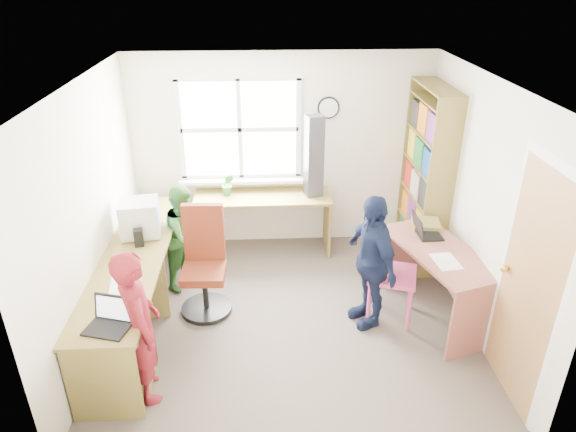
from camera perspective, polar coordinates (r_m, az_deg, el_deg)
The scene contains 19 objects.
room at distance 4.81m, azimuth 0.23°, elevation 0.98°, with size 3.64×3.44×2.44m.
l_desk at distance 4.98m, azimuth -15.06°, elevation -9.23°, with size 2.38×2.95×0.75m.
right_desk at distance 5.33m, azimuth 16.28°, elevation -5.58°, with size 0.97×1.45×0.77m.
bookshelf at distance 6.18m, azimuth 15.02°, elevation 3.80°, with size 0.30×1.02×2.10m.
swivel_chair at distance 5.33m, azimuth -9.25°, elevation -5.62°, with size 0.54×0.54×1.13m.
wooden_chair at distance 5.19m, azimuth 10.72°, elevation -5.62°, with size 0.57×0.57×1.05m.
crt_monitor at distance 5.44m, azimuth -16.13°, elevation -0.22°, with size 0.43×0.39×0.38m.
laptop_left at distance 4.27m, azimuth -19.17°, elevation -10.86°, with size 0.39×0.35×0.22m.
laptop_right at distance 5.44m, azimuth 14.88°, elevation -1.52°, with size 0.28×0.33×0.22m.
speaker_a at distance 5.28m, azimuth -16.26°, elevation -2.32°, with size 0.10×0.10×0.18m.
speaker_b at distance 5.75m, azimuth -15.17°, elevation 0.23°, with size 0.11×0.11×0.17m.
cd_tower at distance 6.05m, azimuth 2.90°, elevation 6.63°, with size 0.23×0.22×0.98m.
game_box at distance 5.63m, azimuth 15.08°, elevation -0.85°, with size 0.32×0.32×0.06m.
paper_a at distance 4.74m, azimuth -17.89°, elevation -7.33°, with size 0.26×0.34×0.00m.
paper_b at distance 5.04m, azimuth 17.15°, elevation -4.85°, with size 0.25×0.33×0.00m.
potted_plant at distance 6.20m, azimuth -6.70°, elevation 3.47°, with size 0.15×0.12×0.27m, color #327E38.
person_red at distance 4.33m, azimuth -16.14°, elevation -11.72°, with size 0.50×0.33×1.37m, color maroon.
person_green at distance 5.73m, azimuth -11.26°, elevation -2.18°, with size 0.58×0.45×1.18m, color #31722D.
person_navy at distance 5.03m, azimuth 9.19°, elevation -4.98°, with size 0.81×0.34×1.39m, color #121B39.
Camera 1 is at (-0.23, -4.24, 3.28)m, focal length 32.00 mm.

